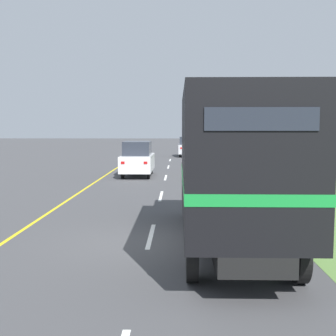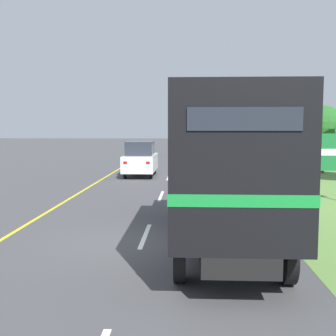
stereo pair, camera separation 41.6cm
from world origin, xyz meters
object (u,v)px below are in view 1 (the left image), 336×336
Objects in this scene: lead_car_white at (138,159)px; lead_car_silver_ahead at (187,147)px; horse_trailer_truck at (231,164)px; roadside_tree_mid at (318,128)px; highway_sign at (325,153)px.

lead_car_white is 1.04× the size of lead_car_silver_ahead.
roadside_tree_mid is at bearing 65.97° from horse_trailer_truck.
horse_trailer_truck reaches higher than highway_sign.
lead_car_white is at bearing 103.94° from horse_trailer_truck.
horse_trailer_truck is 2.00× the size of lead_car_silver_ahead.
lead_car_silver_ahead is at bearing 100.87° from highway_sign.
horse_trailer_truck is at bearing -89.34° from lead_car_silver_ahead.
lead_car_silver_ahead is 25.88m from highway_sign.
highway_sign reaches higher than lead_car_white.
lead_car_silver_ahead is 1.29× the size of highway_sign.
horse_trailer_truck is 2.58× the size of highway_sign.
horse_trailer_truck is 15.41m from lead_car_white.
roadside_tree_mid reaches higher than lead_car_silver_ahead.
lead_car_white is 11.77m from roadside_tree_mid.
horse_trailer_truck is at bearing -114.03° from roadside_tree_mid.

